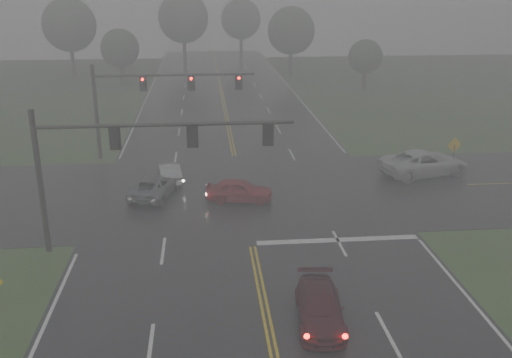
{
  "coord_description": "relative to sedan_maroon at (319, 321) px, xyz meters",
  "views": [
    {
      "loc": [
        -2.28,
        -12.11,
        12.81
      ],
      "look_at": [
        0.37,
        16.0,
        2.98
      ],
      "focal_mm": 40.0,
      "sensor_mm": 36.0,
      "label": 1
    }
  ],
  "objects": [
    {
      "name": "signal_gantry_far",
      "position": [
        -8.61,
        23.34,
        4.96
      ],
      "size": [
        11.96,
        0.36,
        7.09
      ],
      "color": "black",
      "rests_on": "ground"
    },
    {
      "name": "tree_nw_a",
      "position": [
        -14.63,
        55.82,
        4.72
      ],
      "size": [
        4.89,
        4.89,
        7.19
      ],
      "color": "#332A21",
      "rests_on": "ground"
    },
    {
      "name": "car_grey",
      "position": [
        -7.53,
        14.78,
        0.0
      ],
      "size": [
        3.38,
        5.18,
        1.33
      ],
      "primitive_type": "imported",
      "rotation": [
        0.0,
        0.0,
        2.88
      ],
      "color": "#54575B",
      "rests_on": "ground"
    },
    {
      "name": "tree_n_far",
      "position": [
        2.6,
        82.03,
        6.58
      ],
      "size": [
        6.81,
        6.81,
        10.0
      ],
      "color": "#332A21",
      "rests_on": "ground"
    },
    {
      "name": "cross_street",
      "position": [
        -2.06,
        14.9,
        0.0
      ],
      "size": [
        120.0,
        14.0,
        0.02
      ],
      "primitive_type": "cube",
      "color": "black",
      "rests_on": "ground"
    },
    {
      "name": "pickup_white",
      "position": [
        10.84,
        17.24,
        0.0
      ],
      "size": [
        6.71,
        4.34,
        1.72
      ],
      "primitive_type": "imported",
      "rotation": [
        0.0,
        0.0,
        1.83
      ],
      "color": "#B8BBBD",
      "rests_on": "ground"
    },
    {
      "name": "sedan_maroon",
      "position": [
        0.0,
        0.0,
        0.0
      ],
      "size": [
        2.19,
        4.54,
        1.27
      ],
      "primitive_type": "imported",
      "rotation": [
        0.0,
        0.0,
        -0.09
      ],
      "color": "#3C0B12",
      "rests_on": "ground"
    },
    {
      "name": "tree_e_near",
      "position": [
        15.66,
        50.03,
        4.03
      ],
      "size": [
        4.18,
        4.18,
        6.14
      ],
      "color": "#332A21",
      "rests_on": "ground"
    },
    {
      "name": "signal_gantry_near",
      "position": [
        -8.48,
        7.45,
        5.05
      ],
      "size": [
        12.41,
        0.32,
        7.21
      ],
      "color": "black",
      "rests_on": "ground"
    },
    {
      "name": "sedan_silver",
      "position": [
        -6.74,
        17.39,
        0.0
      ],
      "size": [
        1.95,
        4.08,
        1.29
      ],
      "primitive_type": "imported",
      "rotation": [
        0.0,
        0.0,
        3.3
      ],
      "color": "#95989C",
      "rests_on": "ground"
    },
    {
      "name": "main_road",
      "position": [
        -2.06,
        12.9,
        0.0
      ],
      "size": [
        18.0,
        160.0,
        0.02
      ],
      "primitive_type": "cube",
      "color": "black",
      "rests_on": "ground"
    },
    {
      "name": "sign_diamond_east",
      "position": [
        12.88,
        17.23,
        1.8
      ],
      "size": [
        1.09,
        0.29,
        2.66
      ],
      "rotation": [
        0.0,
        0.0,
        0.23
      ],
      "color": "black",
      "rests_on": "ground"
    },
    {
      "name": "stop_bar",
      "position": [
        2.44,
        7.3,
        0.0
      ],
      "size": [
        8.5,
        0.5,
        0.01
      ],
      "primitive_type": "cube",
      "color": "silver",
      "rests_on": "ground"
    },
    {
      "name": "tree_ne_a",
      "position": [
        8.09,
        60.9,
        6.32
      ],
      "size": [
        6.54,
        6.54,
        9.6
      ],
      "color": "#332A21",
      "rests_on": "ground"
    },
    {
      "name": "sedan_red",
      "position": [
        -2.29,
        13.37,
        0.0
      ],
      "size": [
        4.28,
        2.26,
        1.39
      ],
      "primitive_type": "imported",
      "rotation": [
        0.0,
        0.0,
        1.41
      ],
      "color": "maroon",
      "rests_on": "ground"
    },
    {
      "name": "tree_nw_b",
      "position": [
        -22.35,
        63.81,
        7.09
      ],
      "size": [
        7.33,
        7.33,
        10.77
      ],
      "color": "#332A21",
      "rests_on": "ground"
    },
    {
      "name": "tree_n_mid",
      "position": [
        -6.96,
        72.31,
        7.42
      ],
      "size": [
        7.68,
        7.68,
        11.28
      ],
      "color": "#332A21",
      "rests_on": "ground"
    }
  ]
}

